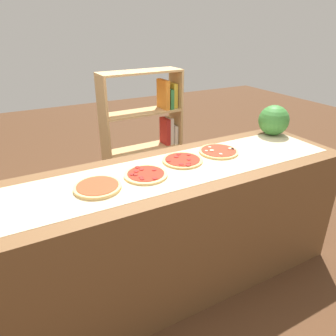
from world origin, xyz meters
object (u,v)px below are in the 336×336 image
watermelon (274,120)px  bookshelf (152,153)px  pizza_pepperoni_1 (146,174)px  pizza_mushroom_3 (219,151)px  pizza_plain_0 (98,187)px  pizza_pepperoni_2 (182,160)px

watermelon → bookshelf: bookshelf is taller
watermelon → bookshelf: size_ratio=0.18×
pizza_pepperoni_1 → pizza_mushroom_3: 0.64m
pizza_plain_0 → pizza_pepperoni_1: 0.32m
pizza_pepperoni_1 → pizza_pepperoni_2: (0.32, 0.08, -0.00)m
pizza_pepperoni_2 → pizza_plain_0: bearing=-170.6°
pizza_pepperoni_2 → bookshelf: bookshelf is taller
watermelon → pizza_mushroom_3: bearing=-169.7°
pizza_pepperoni_1 → bookshelf: size_ratio=0.19×
pizza_plain_0 → pizza_pepperoni_1: (0.31, 0.02, -0.00)m
pizza_plain_0 → watermelon: 1.62m
pizza_mushroom_3 → watermelon: watermelon is taller
pizza_pepperoni_2 → watermelon: bearing=7.7°
pizza_pepperoni_2 → bookshelf: size_ratio=0.20×
pizza_pepperoni_1 → watermelon: 1.30m
pizza_mushroom_3 → bookshelf: bearing=99.1°
pizza_mushroom_3 → pizza_plain_0: bearing=-173.0°
pizza_pepperoni_2 → pizza_mushroom_3: bearing=2.2°
pizza_pepperoni_2 → watermelon: (0.96, 0.13, 0.12)m
pizza_plain_0 → pizza_mushroom_3: (0.95, 0.12, -0.00)m
pizza_plain_0 → bookshelf: (0.81, 0.96, -0.30)m
pizza_pepperoni_1 → bookshelf: (0.50, 0.94, -0.30)m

